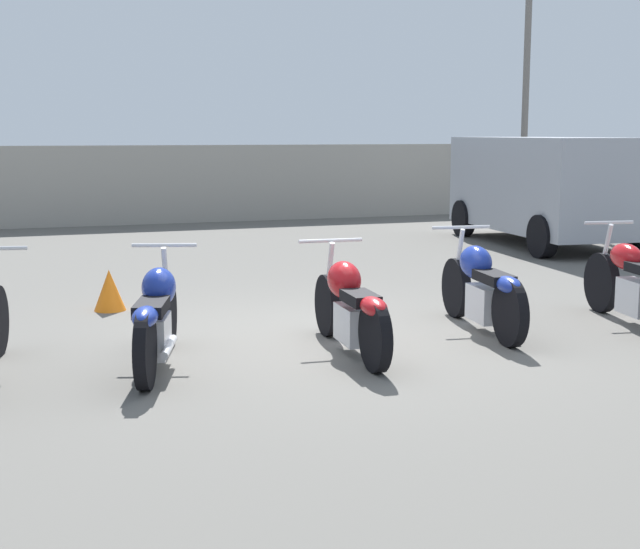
{
  "coord_description": "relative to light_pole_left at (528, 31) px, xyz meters",
  "views": [
    {
      "loc": [
        -2.81,
        -8.03,
        1.99
      ],
      "look_at": [
        0.0,
        -0.09,
        0.65
      ],
      "focal_mm": 50.0,
      "sensor_mm": 36.0,
      "label": 1
    }
  ],
  "objects": [
    {
      "name": "motorcycle_slot_2",
      "position": [
        -9.07,
        -11.59,
        -3.99
      ],
      "size": [
        0.64,
        2.03,
        0.98
      ],
      "rotation": [
        0.0,
        0.0,
        -0.06
      ],
      "color": "black",
      "rests_on": "ground_plane"
    },
    {
      "name": "motorcycle_slot_3",
      "position": [
        -7.48,
        -11.19,
        -3.97
      ],
      "size": [
        0.65,
        2.05,
        1.01
      ],
      "rotation": [
        0.0,
        0.0,
        -0.13
      ],
      "color": "black",
      "rests_on": "ground_plane"
    },
    {
      "name": "ground_plane",
      "position": [
        -9.17,
        -10.95,
        -4.42
      ],
      "size": [
        60.0,
        60.0,
        0.0
      ],
      "primitive_type": "plane",
      "color": "#5B5954"
    },
    {
      "name": "traffic_cone_near",
      "position": [
        -10.92,
        -8.83,
        -4.18
      ],
      "size": [
        0.36,
        0.36,
        0.47
      ],
      "color": "orange",
      "rests_on": "ground_plane"
    },
    {
      "name": "motorcycle_slot_4",
      "position": [
        -5.84,
        -11.47,
        -3.97
      ],
      "size": [
        0.62,
        2.01,
        1.04
      ],
      "rotation": [
        0.0,
        0.0,
        -0.17
      ],
      "color": "black",
      "rests_on": "ground_plane"
    },
    {
      "name": "parked_van",
      "position": [
        -2.84,
        -5.24,
        -3.34
      ],
      "size": [
        2.33,
        4.57,
        1.92
      ],
      "rotation": [
        0.0,
        0.0,
        -0.1
      ],
      "color": "#999EA8",
      "rests_on": "ground_plane"
    },
    {
      "name": "light_pole_left",
      "position": [
        0.0,
        0.0,
        0.0
      ],
      "size": [
        0.7,
        0.35,
        7.47
      ],
      "color": "slate",
      "rests_on": "ground_plane"
    },
    {
      "name": "motorcycle_slot_1",
      "position": [
        -10.82,
        -11.53,
        -3.98
      ],
      "size": [
        0.8,
        1.94,
        1.0
      ],
      "rotation": [
        0.0,
        0.0,
        -0.3
      ],
      "color": "black",
      "rests_on": "ground_plane"
    },
    {
      "name": "fence_back",
      "position": [
        -9.17,
        0.78,
        -3.55
      ],
      "size": [
        40.0,
        0.04,
        1.73
      ],
      "color": "#9E998E",
      "rests_on": "ground_plane"
    }
  ]
}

